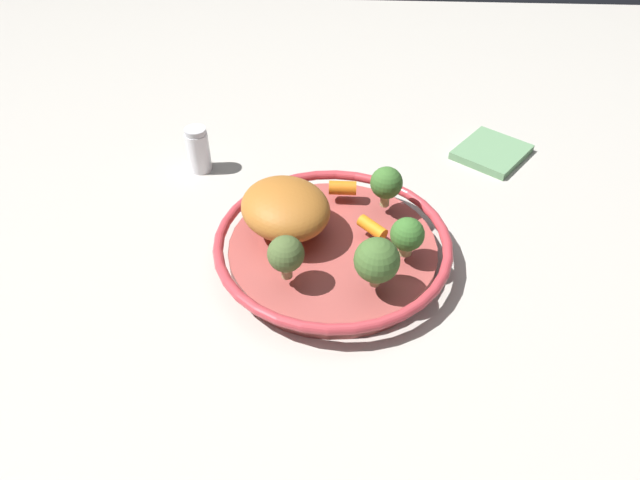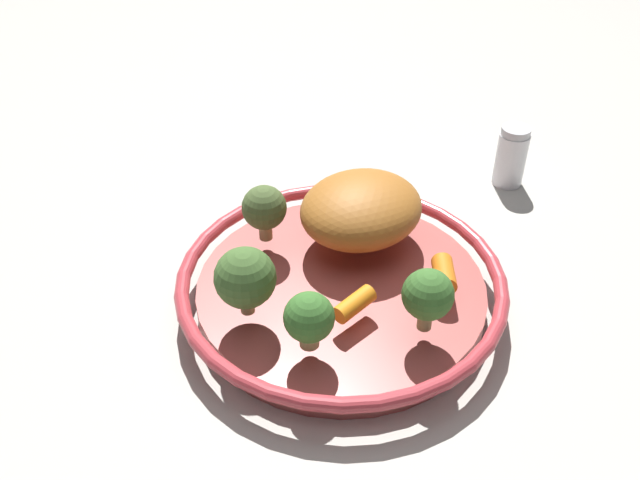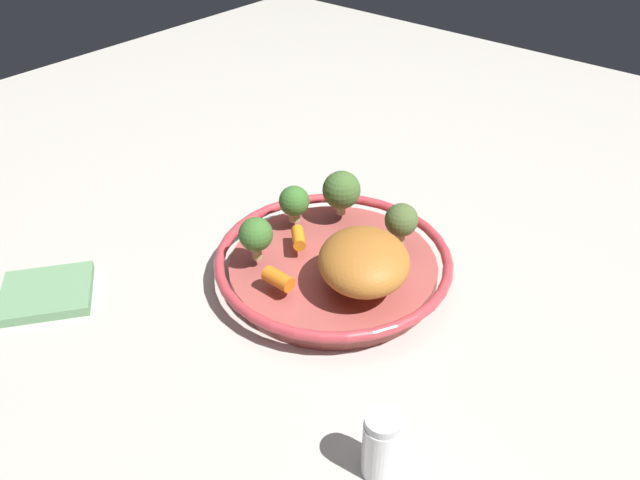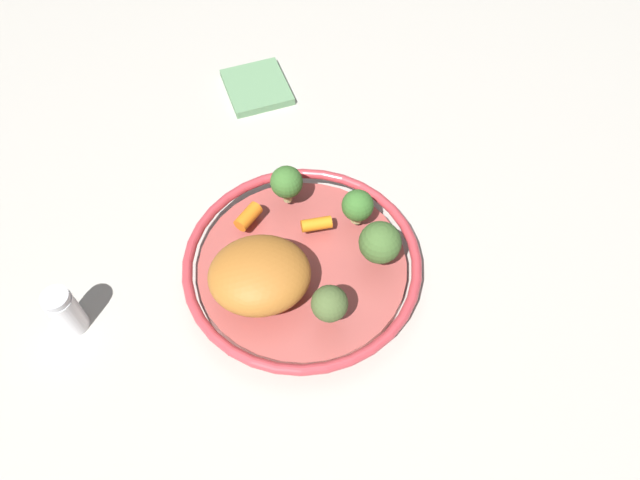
# 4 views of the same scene
# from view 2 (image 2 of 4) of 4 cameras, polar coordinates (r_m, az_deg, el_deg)

# --- Properties ---
(ground_plane) EXTENTS (2.23, 2.23, 0.00)m
(ground_plane) POSITION_cam_2_polar(r_m,az_deg,el_deg) (0.75, 1.69, -5.29)
(ground_plane) COLOR #B7B2A8
(serving_bowl) EXTENTS (0.34, 0.34, 0.04)m
(serving_bowl) POSITION_cam_2_polar(r_m,az_deg,el_deg) (0.73, 1.72, -3.95)
(serving_bowl) COLOR #A84C47
(serving_bowl) RESTS_ON ground_plane
(roast_chicken_piece) EXTENTS (0.18, 0.18, 0.07)m
(roast_chicken_piece) POSITION_cam_2_polar(r_m,az_deg,el_deg) (0.75, 3.38, 2.55)
(roast_chicken_piece) COLOR #AF6727
(roast_chicken_piece) RESTS_ON serving_bowl
(baby_carrot_center) EXTENTS (0.04, 0.05, 0.02)m
(baby_carrot_center) POSITION_cam_2_polar(r_m,az_deg,el_deg) (0.67, 2.82, -5.24)
(baby_carrot_center) COLOR orange
(baby_carrot_center) RESTS_ON serving_bowl
(baby_carrot_back) EXTENTS (0.02, 0.04, 0.02)m
(baby_carrot_back) POSITION_cam_2_polar(r_m,az_deg,el_deg) (0.71, 10.08, -2.74)
(baby_carrot_back) COLOR orange
(baby_carrot_back) RESTS_ON serving_bowl
(broccoli_floret_small) EXTENTS (0.06, 0.06, 0.07)m
(broccoli_floret_small) POSITION_cam_2_polar(r_m,az_deg,el_deg) (0.65, -6.13, -3.11)
(broccoli_floret_small) COLOR tan
(broccoli_floret_small) RESTS_ON serving_bowl
(broccoli_floret_edge) EXTENTS (0.05, 0.05, 0.07)m
(broccoli_floret_edge) POSITION_cam_2_polar(r_m,az_deg,el_deg) (0.64, 8.79, -4.49)
(broccoli_floret_edge) COLOR tan
(broccoli_floret_edge) RESTS_ON serving_bowl
(broccoli_floret_mid) EXTENTS (0.05, 0.05, 0.06)m
(broccoli_floret_mid) POSITION_cam_2_polar(r_m,az_deg,el_deg) (0.62, -0.89, -6.41)
(broccoli_floret_mid) COLOR #9DA466
(broccoli_floret_mid) RESTS_ON serving_bowl
(broccoli_floret_large) EXTENTS (0.05, 0.05, 0.06)m
(broccoli_floret_large) POSITION_cam_2_polar(r_m,az_deg,el_deg) (0.74, -4.57, 2.59)
(broccoli_floret_large) COLOR tan
(broccoli_floret_large) RESTS_ON serving_bowl
(salt_shaker) EXTENTS (0.04, 0.04, 0.08)m
(salt_shaker) POSITION_cam_2_polar(r_m,az_deg,el_deg) (0.95, 15.33, 6.62)
(salt_shaker) COLOR white
(salt_shaker) RESTS_ON ground_plane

